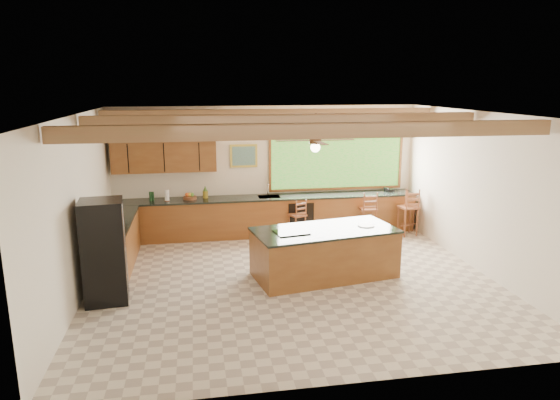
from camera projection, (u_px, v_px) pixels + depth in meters
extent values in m
plane|color=beige|center=(293.00, 281.00, 9.07)|extent=(7.20, 7.20, 0.00)
cube|color=white|center=(267.00, 170.00, 11.84)|extent=(7.20, 0.04, 3.00)
cube|color=white|center=(350.00, 265.00, 5.61)|extent=(7.20, 0.04, 3.00)
cube|color=white|center=(77.00, 209.00, 8.13)|extent=(0.04, 6.50, 3.00)
cube|color=white|center=(482.00, 193.00, 9.32)|extent=(0.04, 6.50, 3.00)
cube|color=olive|center=(294.00, 114.00, 8.38)|extent=(7.20, 6.50, 0.04)
cube|color=olive|center=(317.00, 131.00, 6.88)|extent=(7.10, 0.15, 0.22)
cube|color=olive|center=(288.00, 120.00, 8.90)|extent=(7.10, 0.15, 0.22)
cube|color=olive|center=(273.00, 114.00, 10.62)|extent=(7.10, 0.15, 0.22)
cube|color=brown|center=(164.00, 157.00, 11.19)|extent=(2.30, 0.35, 0.70)
cube|color=silver|center=(163.00, 130.00, 10.98)|extent=(2.60, 0.50, 0.48)
cylinder|color=#FFEABF|center=(131.00, 141.00, 10.92)|extent=(0.10, 0.10, 0.01)
cylinder|color=#FFEABF|center=(195.00, 140.00, 11.15)|extent=(0.10, 0.10, 0.01)
cube|color=#659F38|center=(337.00, 161.00, 12.06)|extent=(3.20, 0.04, 1.30)
cube|color=gold|center=(244.00, 156.00, 11.65)|extent=(0.64, 0.03, 0.54)
cube|color=#457C5A|center=(244.00, 156.00, 11.63)|extent=(0.54, 0.01, 0.44)
cube|color=brown|center=(269.00, 216.00, 11.76)|extent=(7.00, 0.65, 0.88)
cube|color=black|center=(269.00, 197.00, 11.65)|extent=(7.04, 0.69, 0.04)
cube|color=brown|center=(116.00, 244.00, 9.73)|extent=(0.65, 2.35, 0.88)
cube|color=black|center=(114.00, 221.00, 9.62)|extent=(0.69, 2.39, 0.04)
cube|color=black|center=(301.00, 220.00, 11.56)|extent=(0.60, 0.02, 0.78)
cube|color=silver|center=(269.00, 197.00, 11.65)|extent=(0.50, 0.38, 0.03)
cylinder|color=silver|center=(268.00, 189.00, 11.81)|extent=(0.03, 0.03, 0.30)
cylinder|color=silver|center=(268.00, 184.00, 11.68)|extent=(0.03, 0.20, 0.03)
cylinder|color=white|center=(167.00, 195.00, 11.20)|extent=(0.10, 0.10, 0.25)
cylinder|color=#183E1E|center=(151.00, 196.00, 11.19)|extent=(0.06, 0.06, 0.21)
cylinder|color=#183E1E|center=(153.00, 196.00, 11.25)|extent=(0.05, 0.05, 0.20)
cube|color=black|center=(389.00, 190.00, 12.19)|extent=(0.26, 0.23, 0.10)
cube|color=brown|center=(324.00, 254.00, 9.22)|extent=(2.71, 1.60, 0.86)
cube|color=black|center=(325.00, 230.00, 9.11)|extent=(2.76, 1.65, 0.04)
cube|color=black|center=(291.00, 232.00, 8.89)|extent=(0.64, 0.54, 0.02)
cylinder|color=white|center=(366.00, 225.00, 9.33)|extent=(0.31, 0.31, 0.02)
cube|color=black|center=(104.00, 252.00, 8.04)|extent=(0.72, 0.70, 1.70)
cube|color=silver|center=(125.00, 251.00, 8.10)|extent=(0.02, 0.05, 1.56)
cube|color=brown|center=(297.00, 215.00, 11.38)|extent=(0.45, 0.45, 0.04)
cylinder|color=brown|center=(293.00, 229.00, 11.30)|extent=(0.03, 0.03, 0.55)
cylinder|color=brown|center=(304.00, 229.00, 11.34)|extent=(0.03, 0.03, 0.55)
cylinder|color=brown|center=(290.00, 226.00, 11.56)|extent=(0.03, 0.03, 0.55)
cylinder|color=brown|center=(302.00, 225.00, 11.60)|extent=(0.03, 0.03, 0.55)
cube|color=brown|center=(368.00, 209.00, 11.64)|extent=(0.40, 0.40, 0.04)
cylinder|color=brown|center=(363.00, 225.00, 11.55)|extent=(0.04, 0.04, 0.62)
cylinder|color=brown|center=(376.00, 224.00, 11.60)|extent=(0.04, 0.04, 0.62)
cylinder|color=brown|center=(359.00, 221.00, 11.84)|extent=(0.04, 0.04, 0.62)
cylinder|color=brown|center=(371.00, 220.00, 11.89)|extent=(0.04, 0.04, 0.62)
cube|color=brown|center=(408.00, 207.00, 11.66)|extent=(0.45, 0.45, 0.04)
cylinder|color=brown|center=(404.00, 224.00, 11.56)|extent=(0.04, 0.04, 0.66)
cylinder|color=brown|center=(417.00, 223.00, 11.61)|extent=(0.04, 0.04, 0.66)
cylinder|color=brown|center=(398.00, 220.00, 11.86)|extent=(0.04, 0.04, 0.66)
cylinder|color=brown|center=(411.00, 219.00, 11.92)|extent=(0.04, 0.04, 0.66)
cube|color=brown|center=(410.00, 206.00, 11.81)|extent=(0.44, 0.44, 0.04)
cylinder|color=brown|center=(405.00, 222.00, 11.71)|extent=(0.04, 0.04, 0.65)
cylinder|color=brown|center=(418.00, 221.00, 11.76)|extent=(0.04, 0.04, 0.65)
cylinder|color=brown|center=(400.00, 219.00, 12.01)|extent=(0.04, 0.04, 0.65)
cylinder|color=brown|center=(412.00, 218.00, 12.06)|extent=(0.04, 0.04, 0.65)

